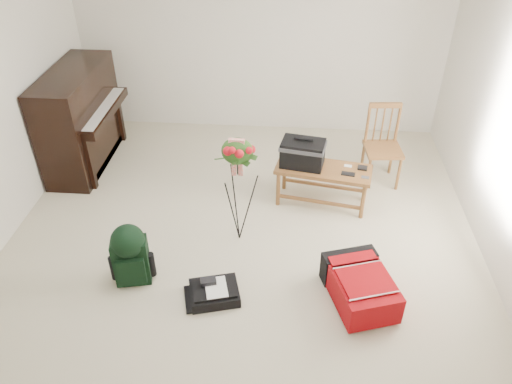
# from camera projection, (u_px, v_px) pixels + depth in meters

# --- Properties ---
(floor) EXTENTS (5.00, 5.50, 0.01)m
(floor) POSITION_uv_depth(u_px,v_px,m) (241.00, 250.00, 5.22)
(floor) COLOR beige
(floor) RESTS_ON ground
(ceiling) EXTENTS (5.00, 5.50, 0.01)m
(ceiling) POSITION_uv_depth(u_px,v_px,m) (235.00, 4.00, 3.76)
(ceiling) COLOR white
(ceiling) RESTS_ON wall_back
(wall_back) EXTENTS (5.00, 0.04, 2.50)m
(wall_back) POSITION_uv_depth(u_px,v_px,m) (260.00, 44.00, 6.72)
(wall_back) COLOR silver
(wall_back) RESTS_ON floor
(piano) EXTENTS (0.71, 1.50, 1.25)m
(piano) POSITION_uv_depth(u_px,v_px,m) (81.00, 120.00, 6.31)
(piano) COLOR black
(piano) RESTS_ON floor
(bench) EXTENTS (1.13, 0.62, 0.83)m
(bench) POSITION_uv_depth(u_px,v_px,m) (309.00, 160.00, 5.57)
(bench) COLOR brown
(bench) RESTS_ON floor
(dining_chair) EXTENTS (0.46, 0.46, 0.98)m
(dining_chair) POSITION_uv_depth(u_px,v_px,m) (383.00, 146.00, 6.02)
(dining_chair) COLOR brown
(dining_chair) RESTS_ON floor
(red_suitcase) EXTENTS (0.70, 0.88, 0.32)m
(red_suitcase) POSITION_uv_depth(u_px,v_px,m) (360.00, 282.00, 4.61)
(red_suitcase) COLOR #A70807
(red_suitcase) RESTS_ON floor
(black_duffel) EXTENTS (0.53, 0.46, 0.19)m
(black_duffel) POSITION_uv_depth(u_px,v_px,m) (214.00, 292.00, 4.65)
(black_duffel) COLOR black
(black_duffel) RESTS_ON floor
(green_backpack) EXTENTS (0.36, 0.33, 0.65)m
(green_backpack) POSITION_uv_depth(u_px,v_px,m) (130.00, 252.00, 4.66)
(green_backpack) COLOR black
(green_backpack) RESTS_ON floor
(flower_stand) EXTENTS (0.41, 0.41, 1.26)m
(flower_stand) POSITION_uv_depth(u_px,v_px,m) (238.00, 191.00, 5.02)
(flower_stand) COLOR black
(flower_stand) RESTS_ON floor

